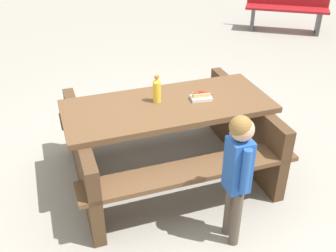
% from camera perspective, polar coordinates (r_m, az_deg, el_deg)
% --- Properties ---
extents(ground_plane, '(30.00, 30.00, 0.00)m').
position_cam_1_polar(ground_plane, '(3.81, 0.00, -6.77)').
color(ground_plane, gray).
rests_on(ground_plane, ground).
extents(picnic_table, '(1.84, 1.46, 0.75)m').
position_cam_1_polar(picnic_table, '(3.55, 0.00, -1.11)').
color(picnic_table, brown).
rests_on(picnic_table, ground).
extents(soda_bottle, '(0.07, 0.07, 0.24)m').
position_cam_1_polar(soda_bottle, '(3.39, -1.63, 5.25)').
color(soda_bottle, yellow).
rests_on(soda_bottle, picnic_table).
extents(hotdog_tray, '(0.19, 0.13, 0.08)m').
position_cam_1_polar(hotdog_tray, '(3.47, 4.81, 4.29)').
color(hotdog_tray, white).
rests_on(hotdog_tray, picnic_table).
extents(child_in_coat, '(0.17, 0.27, 1.09)m').
position_cam_1_polar(child_in_coat, '(2.78, 10.08, -5.66)').
color(child_in_coat, brown).
rests_on(child_in_coat, ground).
extents(park_bench_near, '(1.49, 1.12, 0.85)m').
position_cam_1_polar(park_bench_near, '(8.02, 16.83, 16.22)').
color(park_bench_near, maroon).
rests_on(park_bench_near, ground).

